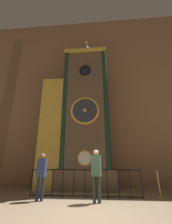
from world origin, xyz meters
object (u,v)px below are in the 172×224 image
at_px(clock_tower, 79,116).
at_px(visitor_far, 96,170).
at_px(stanchion_post, 160,189).
at_px(visitor_near, 42,171).

bearing_deg(clock_tower, visitor_far, -68.58).
bearing_deg(visitor_far, stanchion_post, 37.13).
distance_m(visitor_near, visitor_far, 2.17).
xyz_separation_m(clock_tower, visitor_near, (-1.05, -2.71, -3.15)).
bearing_deg(stanchion_post, visitor_far, -157.28).
height_order(clock_tower, visitor_near, clock_tower).
relative_size(clock_tower, visitor_far, 5.47).
distance_m(clock_tower, visitor_near, 4.28).
height_order(visitor_near, stanchion_post, visitor_near).
height_order(visitor_far, stanchion_post, visitor_far).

